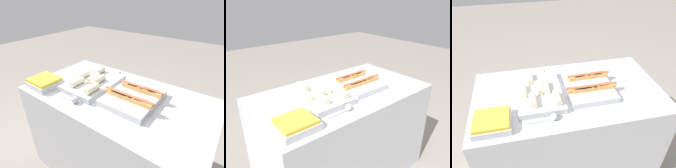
# 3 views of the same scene
# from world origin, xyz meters

# --- Properties ---
(ground_plane) EXTENTS (12.00, 12.00, 0.00)m
(ground_plane) POSITION_xyz_m (0.00, 0.00, 0.00)
(ground_plane) COLOR gray
(counter) EXTENTS (1.51, 0.84, 0.91)m
(counter) POSITION_xyz_m (0.00, 0.00, 0.45)
(counter) COLOR #B7BABF
(counter) RESTS_ON ground_plane
(tray_hotdogs) EXTENTS (0.40, 0.45, 0.10)m
(tray_hotdogs) POSITION_xyz_m (0.17, -0.00, 0.94)
(tray_hotdogs) COLOR #B7BABF
(tray_hotdogs) RESTS_ON counter
(tray_wraps) EXTENTS (0.35, 0.51, 0.10)m
(tray_wraps) POSITION_xyz_m (-0.24, -0.01, 0.94)
(tray_wraps) COLOR #B7BABF
(tray_wraps) RESTS_ON counter
(tray_side_front) EXTENTS (0.25, 0.23, 0.07)m
(tray_side_front) POSITION_xyz_m (-0.58, -0.26, 0.94)
(tray_side_front) COLOR #B7BABF
(tray_side_front) RESTS_ON counter
(serving_spoon_near) EXTENTS (0.22, 0.05, 0.05)m
(serving_spoon_near) POSITION_xyz_m (-0.18, -0.29, 0.93)
(serving_spoon_near) COLOR #B2B5BA
(serving_spoon_near) RESTS_ON counter
(serving_spoon_far) EXTENTS (0.21, 0.05, 0.05)m
(serving_spoon_far) POSITION_xyz_m (-0.18, 0.29, 0.93)
(serving_spoon_far) COLOR #B2B5BA
(serving_spoon_far) RESTS_ON counter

